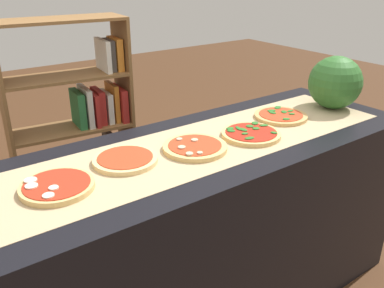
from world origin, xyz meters
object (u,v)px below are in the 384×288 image
pizza_mozzarella_0 (57,186)px  watermelon (335,83)px  pizza_plain_1 (125,159)px  pizza_spinach_3 (251,134)px  pizza_mushroom_2 (195,147)px  bookshelf (87,127)px  pizza_spinach_4 (281,116)px

pizza_mozzarella_0 → watermelon: 1.54m
pizza_plain_1 → pizza_spinach_3: 0.60m
pizza_mozzarella_0 → pizza_spinach_3: (0.89, -0.04, -0.00)m
pizza_mozzarella_0 → watermelon: (1.53, 0.00, 0.13)m
pizza_plain_1 → pizza_spinach_3: bearing=-9.3°
pizza_mushroom_2 → pizza_spinach_3: bearing=-5.8°
pizza_mushroom_2 → watermelon: size_ratio=0.97×
pizza_mozzarella_0 → pizza_plain_1: (0.30, 0.06, -0.00)m
pizza_mushroom_2 → bookshelf: (-0.03, 1.15, -0.26)m
pizza_plain_1 → watermelon: (1.24, -0.05, 0.13)m
pizza_mushroom_2 → watermelon: watermelon is taller
watermelon → bookshelf: (-0.97, 1.14, -0.39)m
pizza_mushroom_2 → pizza_spinach_4: size_ratio=1.02×
pizza_mozzarella_0 → pizza_mushroom_2: 0.59m
pizza_spinach_3 → bookshelf: size_ratio=0.20×
pizza_mozzarella_0 → pizza_spinach_4: 1.18m
pizza_mushroom_2 → bookshelf: 1.18m
pizza_mozzarella_0 → pizza_plain_1: pizza_mozzarella_0 is taller
pizza_mozzarella_0 → pizza_spinach_4: pizza_mozzarella_0 is taller
pizza_mozzarella_0 → pizza_spinach_4: (1.18, 0.05, -0.00)m
bookshelf → watermelon: bearing=-49.5°
pizza_spinach_3 → pizza_spinach_4: pizza_spinach_3 is taller
pizza_plain_1 → bookshelf: size_ratio=0.19×
pizza_mozzarella_0 → bookshelf: 1.30m
pizza_spinach_4 → pizza_mushroom_2: bearing=-174.0°
pizza_mozzarella_0 → bookshelf: (0.56, 1.14, -0.26)m
pizza_plain_1 → pizza_mushroom_2: (0.29, -0.07, 0.00)m
pizza_plain_1 → pizza_mozzarella_0: bearing=-169.4°
pizza_plain_1 → watermelon: bearing=-2.5°
pizza_mozzarella_0 → pizza_spinach_3: 0.89m
bookshelf → pizza_mushroom_2: bearing=-88.6°
pizza_mushroom_2 → pizza_plain_1: bearing=167.2°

